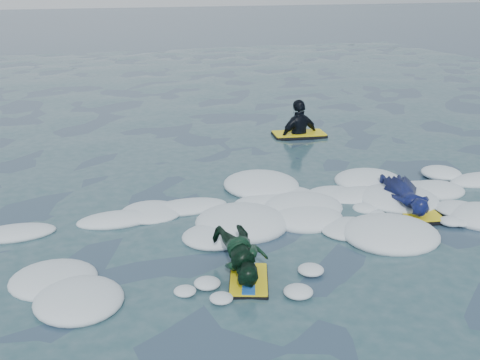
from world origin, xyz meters
name	(u,v)px	position (x,y,z in m)	size (l,w,h in m)	color
ground	(222,258)	(0.00, 0.00, 0.00)	(120.00, 120.00, 0.00)	#1D3145
foam_band	(200,225)	(0.00, 1.03, 0.00)	(12.00, 3.10, 0.30)	silver
prone_woman_unit	(407,196)	(3.00, 0.72, 0.19)	(0.85, 1.51, 0.36)	black
prone_child_unit	(243,257)	(0.09, -0.51, 0.23)	(0.73, 1.24, 0.45)	black
waiting_rider_unit	(299,138)	(3.17, 4.96, -0.03)	(1.17, 0.75, 1.63)	black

